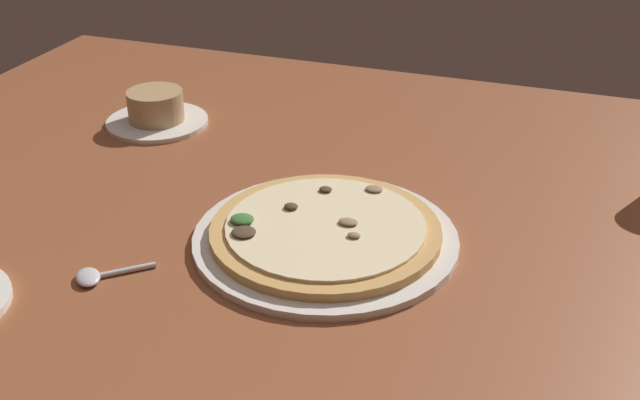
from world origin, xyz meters
TOP-DOWN VIEW (x-y plane):
  - dining_table at (0.00, 0.00)cm, footprint 150.00×110.00cm
  - pizza_main at (4.89, -9.80)cm, footprint 33.33×33.33cm
  - ramekin_on_saucer at (-33.89, 16.17)cm, footprint 16.85×16.85cm
  - spoon at (-17.45, -26.51)cm, footprint 8.52×7.85cm

SIDE VIEW (x-z plane):
  - dining_table at x=0.00cm, z-range 0.00..4.00cm
  - spoon at x=-17.45cm, z-range 3.96..4.96cm
  - pizza_main at x=4.89cm, z-range 3.50..6.86cm
  - ramekin_on_saucer at x=-33.89cm, z-range 3.39..9.22cm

